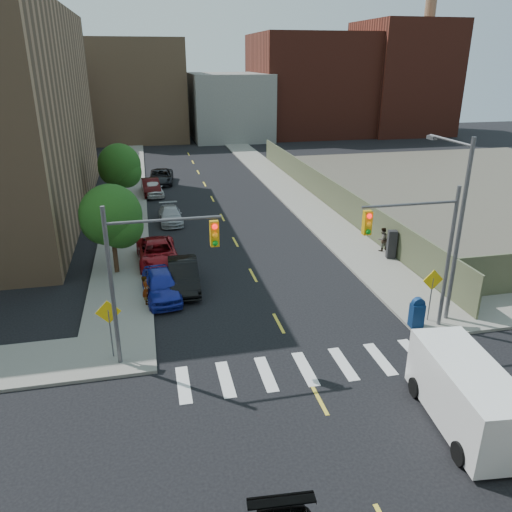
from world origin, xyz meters
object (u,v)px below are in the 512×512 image
cargo_van (464,391)px  payphone (392,244)px  parked_car_blue (161,285)px  parked_car_silver (171,215)px  parked_car_black (184,275)px  parked_car_white (153,188)px  parked_car_red (158,253)px  parked_car_maroon (151,187)px  parked_car_grey (161,176)px  pedestrian_east (382,239)px  pedestrian_west (146,290)px  mailbox (417,312)px

cargo_van → payphone: bearing=78.3°
parked_car_blue → parked_car_silver: bearing=78.5°
parked_car_blue → parked_car_black: bearing=32.3°
parked_car_silver → parked_car_white: size_ratio=0.99×
parked_car_red → parked_car_silver: (1.30, 8.52, -0.11)m
parked_car_white → payphone: 24.76m
parked_car_white → parked_car_maroon: bearing=112.6°
parked_car_maroon → cargo_van: (10.02, -35.07, 0.53)m
parked_car_white → parked_car_grey: (1.00, 4.81, -0.02)m
parked_car_black → parked_car_maroon: 21.69m
cargo_van → payphone: 15.49m
parked_car_silver → parked_car_white: 9.03m
payphone → pedestrian_east: payphone is taller
payphone → pedestrian_west: (-15.50, -3.19, -0.14)m
parked_car_grey → mailbox: (10.65, -33.27, 0.16)m
parked_car_grey → mailbox: bearing=-67.2°
parked_car_red → pedestrian_east: bearing=-8.0°
payphone → pedestrian_east: bearing=102.0°
parked_car_grey → payphone: bearing=-56.3°
parked_car_white → payphone: size_ratio=2.33×
parked_car_white → pedestrian_east: bearing=-57.9°
parked_car_red → payphone: payphone is taller
parked_car_maroon → parked_car_red: bearing=-93.9°
parked_car_grey → parked_car_silver: bearing=-84.3°
parked_car_black → mailbox: size_ratio=3.13×
parked_car_silver → parked_car_white: parked_car_white is taller
parked_car_silver → parked_car_maroon: size_ratio=0.94×
pedestrian_west → mailbox: bearing=-115.2°
parked_car_black → parked_car_silver: parked_car_black is taller
parked_car_white → pedestrian_west: bearing=-98.2°
parked_car_white → parked_car_maroon: (-0.15, 0.28, 0.02)m
parked_car_white → pedestrian_west: 23.24m
parked_car_grey → pedestrian_east: size_ratio=3.22×
parked_car_maroon → mailbox: bearing=-71.6°
parked_car_silver → payphone: bearing=-41.3°
parked_car_black → mailbox: bearing=-32.6°
parked_car_black → parked_car_silver: 12.40m
parked_car_blue → parked_car_grey: parked_car_blue is taller
pedestrian_west → parked_car_maroon: bearing=-4.6°
parked_car_blue → payphone: bearing=3.2°
mailbox → parked_car_white: bearing=114.7°
payphone → parked_car_red: bearing=-177.8°
parked_car_blue → parked_car_black: size_ratio=0.94×
parked_car_blue → parked_car_maroon: size_ratio=0.98×
parked_car_maroon → parked_car_grey: 4.67m
parked_car_blue → pedestrian_east: 15.15m
mailbox → pedestrian_east: pedestrian_east is taller
parked_car_blue → cargo_van: bearing=-57.0°
parked_car_blue → parked_car_grey: size_ratio=0.86×
parked_car_red → parked_car_white: size_ratio=1.23×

